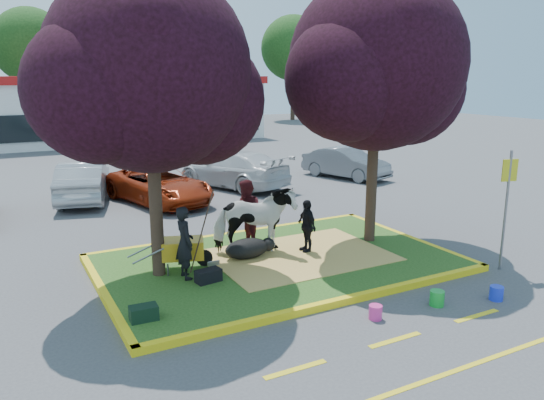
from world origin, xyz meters
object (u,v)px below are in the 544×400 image
sign_post (507,196)px  bucket_green (437,298)px  wheelbarrow (181,249)px  bucket_pink (375,312)px  calf (247,248)px  handler (185,243)px  bucket_blue (496,293)px  car_silver (84,181)px  cow (254,220)px

sign_post → bucket_green: (-2.80, -0.79, -1.61)m
wheelbarrow → bucket_pink: 4.59m
calf → handler: size_ratio=0.70×
calf → bucket_green: 4.55m
bucket_blue → car_silver: bearing=114.2°
handler → bucket_blue: 6.54m
handler → car_silver: size_ratio=0.36×
bucket_blue → car_silver: car_silver is taller
bucket_blue → sign_post: bearing=37.0°
wheelbarrow → bucket_green: size_ratio=6.16×
wheelbarrow → handler: bearing=-78.3°
sign_post → bucket_green: 3.33m
wheelbarrow → bucket_pink: bearing=-37.6°
bucket_pink → car_silver: 13.06m
cow → handler: 2.20m
cow → bucket_pink: bearing=-157.2°
calf → wheelbarrow: size_ratio=0.59×
calf → car_silver: car_silver is taller
bucket_green → bucket_pink: 1.46m
cow → bucket_green: cow is taller
wheelbarrow → bucket_blue: 6.77m
bucket_green → handler: bearing=139.8°
bucket_green → car_silver: car_silver is taller
car_silver → cow: bearing=122.1°
cow → bucket_blue: 5.64m
cow → bucket_pink: size_ratio=7.33×
wheelbarrow → bucket_pink: (2.49, -3.82, -0.51)m
wheelbarrow → bucket_green: 5.59m
calf → bucket_pink: calf is taller
calf → bucket_blue: calf is taller
sign_post → bucket_green: size_ratio=9.21×
bucket_pink → handler: bearing=127.8°
bucket_pink → sign_post: bearing=9.2°
wheelbarrow → sign_post: (6.75, -3.13, 1.12)m
sign_post → calf: bearing=161.3°
calf → sign_post: bearing=-31.8°
sign_post → bucket_green: sign_post is taller
cow → wheelbarrow: cow is taller
bucket_pink → bucket_blue: bearing=-9.8°
handler → calf: bearing=-73.9°
bucket_green → bucket_blue: size_ratio=1.05×
bucket_blue → car_silver: size_ratio=0.07×
handler → bucket_blue: size_ratio=5.49×
wheelbarrow → bucket_blue: wheelbarrow is taller
handler → bucket_green: size_ratio=5.23×
cow → handler: (-2.05, -0.78, -0.04)m
bucket_green → bucket_blue: 1.32m
bucket_blue → car_silver: (-5.90, 13.12, 0.58)m
cow → calf: (-0.33, -0.26, -0.60)m
wheelbarrow → bucket_green: wheelbarrow is taller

